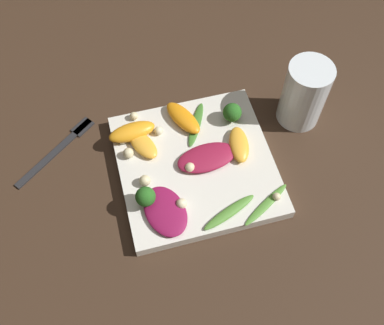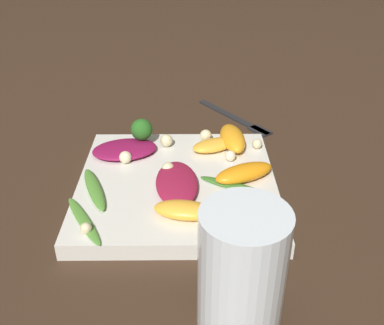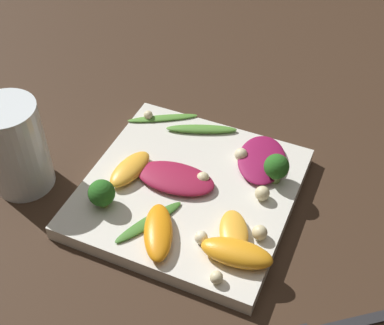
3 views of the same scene
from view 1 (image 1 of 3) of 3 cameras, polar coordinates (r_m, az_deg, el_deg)
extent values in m
plane|color=#382619|center=(0.72, 0.49, -0.74)|extent=(2.40, 2.40, 0.00)
cube|color=silver|center=(0.72, 0.50, -0.35)|extent=(0.24, 0.24, 0.02)
cylinder|color=white|center=(0.76, 14.05, 8.44)|extent=(0.07, 0.07, 0.12)
cube|color=#262628|center=(0.77, -17.03, 1.32)|extent=(0.11, 0.14, 0.01)
cube|color=#262628|center=(0.79, -13.74, 4.48)|extent=(0.04, 0.04, 0.01)
ellipsoid|color=maroon|center=(0.66, -3.40, -6.19)|extent=(0.10, 0.08, 0.01)
ellipsoid|color=maroon|center=(0.71, 1.82, 0.90)|extent=(0.06, 0.10, 0.01)
ellipsoid|color=#FCAD33|center=(0.72, -6.21, 2.26)|extent=(0.07, 0.05, 0.01)
ellipsoid|color=orange|center=(0.73, -7.63, 3.89)|extent=(0.04, 0.08, 0.02)
ellipsoid|color=#FCAD33|center=(0.72, 5.98, 2.29)|extent=(0.07, 0.04, 0.02)
ellipsoid|color=orange|center=(0.74, -1.32, 5.64)|extent=(0.08, 0.06, 0.02)
cylinder|color=#7A9E51|center=(0.67, -5.81, -4.92)|extent=(0.01, 0.01, 0.01)
sphere|color=#26601E|center=(0.66, -5.93, -4.33)|extent=(0.03, 0.03, 0.03)
cylinder|color=#7A9E51|center=(0.75, 5.05, 5.72)|extent=(0.01, 0.01, 0.01)
sphere|color=#26601E|center=(0.74, 5.13, 6.35)|extent=(0.03, 0.03, 0.03)
ellipsoid|color=#518E33|center=(0.67, 4.76, -6.30)|extent=(0.05, 0.09, 0.01)
ellipsoid|color=#3D7528|center=(0.74, 0.51, 4.87)|extent=(0.09, 0.05, 0.00)
ellipsoid|color=#518E33|center=(0.68, 9.40, -5.28)|extent=(0.06, 0.09, 0.00)
sphere|color=beige|center=(0.69, -0.26, -0.65)|extent=(0.02, 0.02, 0.02)
sphere|color=beige|center=(0.73, -8.84, 2.80)|extent=(0.01, 0.01, 0.01)
sphere|color=beige|center=(0.71, -8.08, 1.19)|extent=(0.02, 0.02, 0.02)
sphere|color=beige|center=(0.68, 10.70, -4.28)|extent=(0.01, 0.01, 0.01)
sphere|color=beige|center=(0.67, -1.34, -5.25)|extent=(0.02, 0.02, 0.02)
sphere|color=beige|center=(0.75, -7.39, 5.88)|extent=(0.01, 0.01, 0.01)
sphere|color=beige|center=(0.69, -6.00, -2.30)|extent=(0.02, 0.02, 0.02)
sphere|color=beige|center=(0.73, -4.27, 4.05)|extent=(0.01, 0.01, 0.01)
camera|label=2|loc=(0.73, 41.22, 21.36)|focal=42.00mm
camera|label=3|loc=(0.75, -29.04, 44.09)|focal=50.00mm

